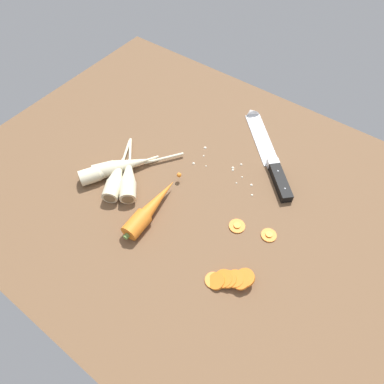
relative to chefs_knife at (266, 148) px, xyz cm
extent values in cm
cube|color=brown|center=(-7.27, -22.43, -2.65)|extent=(120.00, 90.00, 4.00)
cube|color=silver|center=(-3.00, 2.96, -0.40)|extent=(17.33, 17.18, 0.50)
cone|color=silver|center=(-10.97, 10.82, -0.40)|extent=(4.92, 4.93, 3.96)
cube|color=silver|center=(4.12, -4.06, 0.45)|extent=(3.49, 3.50, 2.20)
cube|color=black|center=(8.75, -8.63, 0.45)|extent=(9.80, 9.72, 2.20)
sphere|color=silver|center=(6.75, -6.66, 1.55)|extent=(0.50, 0.50, 0.50)
sphere|color=silver|center=(10.74, -10.60, 1.55)|extent=(0.50, 0.50, 0.50)
cylinder|color=orange|center=(-11.77, -39.56, 1.45)|extent=(4.55, 6.37, 4.20)
cone|color=orange|center=(-12.20, -32.21, 1.45)|extent=(4.84, 14.93, 3.99)
sphere|color=orange|center=(-12.78, -22.21, 1.45)|extent=(1.20, 1.20, 1.20)
cylinder|color=#5B7F3D|center=(-11.56, -43.22, 1.45)|extent=(1.26, 1.07, 1.20)
cylinder|color=beige|center=(-23.09, -35.91, 1.35)|extent=(5.80, 6.10, 4.00)
cone|color=beige|center=(-26.29, -30.13, 1.35)|extent=(7.42, 9.24, 3.80)
cylinder|color=beige|center=(-29.56, -24.20, 0.45)|extent=(5.04, 8.35, 0.70)
cylinder|color=#7A6647|center=(-21.94, -37.99, 1.35)|extent=(2.60, 1.62, 2.80)
cylinder|color=beige|center=(-19.80, -33.74, 1.35)|extent=(6.26, 6.36, 4.00)
cone|color=beige|center=(-24.28, -28.53, 1.35)|extent=(8.62, 9.14, 3.80)
cylinder|color=beige|center=(-28.88, -23.20, 0.45)|extent=(6.74, 7.66, 0.70)
cylinder|color=#7A6647|center=(-18.18, -35.61, 1.35)|extent=(2.32, 2.06, 2.80)
cylinder|color=beige|center=(-30.81, -35.91, 1.35)|extent=(5.90, 6.21, 4.00)
cone|color=beige|center=(-27.41, -30.09, 1.35)|extent=(7.63, 9.37, 3.80)
cylinder|color=beige|center=(-23.93, -24.12, 0.45)|extent=(5.31, 8.41, 0.70)
cylinder|color=#7A6647|center=(-32.03, -38.01, 1.35)|extent=(2.57, 1.67, 2.80)
cylinder|color=beige|center=(-29.16, -32.42, 1.35)|extent=(6.51, 6.88, 4.00)
cone|color=beige|center=(-24.63, -26.11, 1.35)|extent=(8.88, 10.29, 3.80)
cylinder|color=beige|center=(-20.00, -19.64, 0.45)|extent=(6.83, 9.15, 0.70)
cylinder|color=#7A6647|center=(-30.78, -34.69, 1.35)|extent=(2.45, 1.87, 2.80)
cylinder|color=orange|center=(9.35, -39.52, -0.30)|extent=(3.66, 3.66, 0.70)
cylinder|color=orange|center=(10.09, -39.43, -0.06)|extent=(4.05, 3.80, 2.77)
cylinder|color=orange|center=(10.99, -38.24, 0.19)|extent=(4.34, 4.11, 2.78)
cylinder|color=orange|center=(11.84, -37.86, 0.43)|extent=(4.10, 3.91, 2.50)
cylinder|color=orange|center=(13.02, -37.02, 0.68)|extent=(4.14, 3.96, 2.41)
cylinder|color=orange|center=(14.27, -36.84, 0.92)|extent=(3.97, 3.78, 2.44)
cylinder|color=orange|center=(14.62, -35.78, 1.17)|extent=(4.32, 4.13, 2.56)
cylinder|color=orange|center=(6.41, -25.37, -0.30)|extent=(3.80, 3.80, 0.70)
cylinder|color=orange|center=(6.41, -25.37, -0.03)|extent=(1.59, 1.59, 0.16)
cylinder|color=orange|center=(13.55, -23.13, -0.30)|extent=(3.57, 3.57, 0.70)
cylinder|color=orange|center=(13.55, -23.13, -0.03)|extent=(1.50, 1.50, 0.16)
sphere|color=silver|center=(2.98, -12.92, -0.30)|extent=(0.71, 0.71, 0.71)
sphere|color=silver|center=(-3.86, -10.87, -0.27)|extent=(0.76, 0.76, 0.76)
sphere|color=silver|center=(-3.44, -11.53, -0.34)|extent=(0.63, 0.63, 0.63)
sphere|color=silver|center=(-9.95, -14.51, -0.44)|extent=(0.42, 0.42, 0.42)
sphere|color=silver|center=(-2.69, -8.55, -0.33)|extent=(0.65, 0.65, 0.65)
sphere|color=silver|center=(4.68, -15.55, -0.35)|extent=(0.60, 0.60, 0.60)
sphere|color=silver|center=(-13.13, -15.75, -0.28)|extent=(0.75, 0.75, 0.75)
sphere|color=silver|center=(-12.52, -11.92, -0.40)|extent=(0.50, 0.50, 0.50)
sphere|color=silver|center=(-13.90, -9.27, -0.26)|extent=(0.79, 0.79, 0.79)
sphere|color=silver|center=(-0.41, -14.58, -0.43)|extent=(0.45, 0.45, 0.45)
sphere|color=silver|center=(-0.27, -12.07, -0.41)|extent=(0.49, 0.49, 0.49)
camera|label=1|loc=(21.88, -64.19, 68.54)|focal=32.03mm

